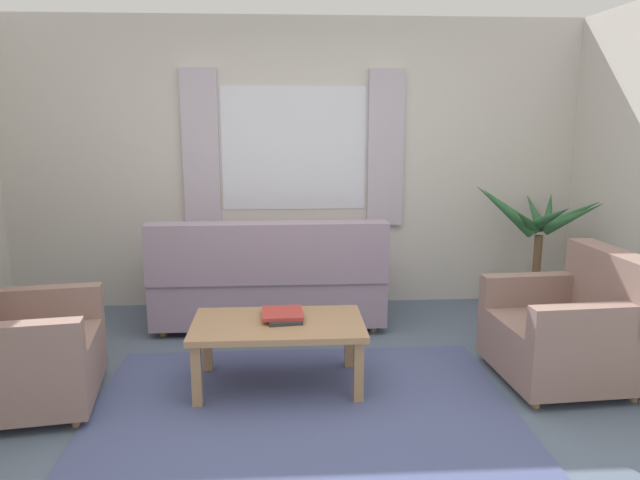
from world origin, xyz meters
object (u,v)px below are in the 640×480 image
object	(u,v)px
couch	(269,282)
coffee_table	(278,330)
book_stack_on_table	(283,315)
potted_plant	(536,261)
armchair_left	(14,350)
armchair_right	(570,330)

from	to	relation	value
couch	coffee_table	world-z (taller)	couch
book_stack_on_table	potted_plant	world-z (taller)	potted_plant
coffee_table	book_stack_on_table	bearing A→B (deg)	67.17
couch	armchair_left	xyz separation A→B (m)	(-1.50, -1.37, -0.01)
potted_plant	couch	bearing A→B (deg)	-177.65
coffee_table	potted_plant	world-z (taller)	potted_plant
armchair_left	coffee_table	xyz separation A→B (m)	(1.58, 0.17, 0.03)
armchair_right	coffee_table	distance (m)	1.92
armchair_right	potted_plant	size ratio (longest dim) A/B	0.74
armchair_right	book_stack_on_table	distance (m)	1.90
couch	potted_plant	bearing A→B (deg)	-177.65
armchair_right	coffee_table	bearing A→B (deg)	-94.70
armchair_right	potted_plant	bearing A→B (deg)	162.32
coffee_table	potted_plant	size ratio (longest dim) A/B	0.91
armchair_right	book_stack_on_table	xyz separation A→B (m)	(-1.89, 0.10, 0.11)
coffee_table	potted_plant	distance (m)	2.60
armchair_left	coffee_table	distance (m)	1.59
coffee_table	book_stack_on_table	world-z (taller)	book_stack_on_table
armchair_right	potted_plant	world-z (taller)	potted_plant
couch	armchair_left	world-z (taller)	couch
coffee_table	book_stack_on_table	xyz separation A→B (m)	(0.03, 0.07, 0.08)
book_stack_on_table	potted_plant	size ratio (longest dim) A/B	0.29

